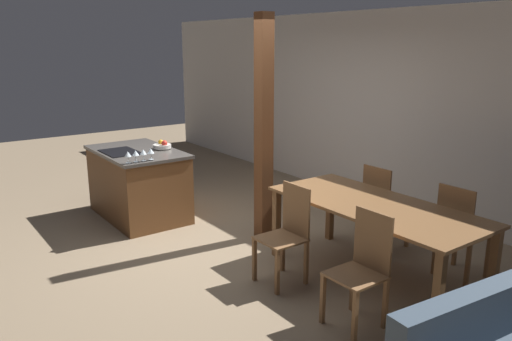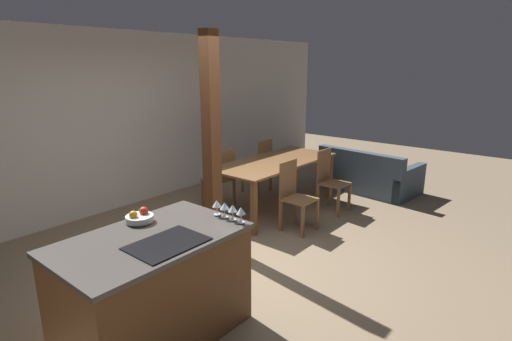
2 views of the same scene
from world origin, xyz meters
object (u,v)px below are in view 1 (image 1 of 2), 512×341
dining_chair_near_left (287,232)px  dining_chair_far_left (382,206)px  wine_glass_middle (136,153)px  wine_glass_near (128,154)px  kitchen_island (138,183)px  wine_glass_far (143,152)px  dining_chair_far_right (460,231)px  dining_chair_near_right (362,267)px  wine_glass_end (151,151)px  fruit_bowl (162,146)px  dining_table (375,213)px  timber_post (264,130)px

dining_chair_near_left → dining_chair_far_left: (0.00, 1.38, 0.00)m
wine_glass_middle → dining_chair_near_left: wine_glass_middle is taller
wine_glass_near → dining_chair_near_left: wine_glass_near is taller
kitchen_island → wine_glass_middle: size_ratio=10.76×
wine_glass_middle → wine_glass_far: same height
dining_chair_far_left → dining_chair_far_right: size_ratio=1.00×
wine_glass_far → dining_chair_near_right: 3.00m
dining_chair_near_left → dining_chair_far_left: size_ratio=1.00×
dining_chair_far_right → wine_glass_end: bearing=32.7°
wine_glass_near → wine_glass_far: (0.00, 0.19, 0.00)m
kitchen_island → dining_chair_near_left: bearing=8.6°
wine_glass_middle → dining_chair_near_right: wine_glass_middle is taller
kitchen_island → dining_chair_far_right: dining_chair_far_right is taller
dining_chair_near_left → wine_glass_middle: bearing=-160.9°
kitchen_island → wine_glass_near: size_ratio=10.76×
fruit_bowl → wine_glass_far: bearing=-43.4°
wine_glass_far → dining_table: bearing=27.6°
wine_glass_end → dining_chair_near_left: wine_glass_end is taller
wine_glass_middle → dining_table: (2.42, 1.36, -0.33)m
wine_glass_far → wine_glass_end: (0.00, 0.09, 0.00)m
fruit_bowl → dining_chair_far_right: 3.75m
wine_glass_end → dining_chair_near_left: bearing=14.0°
wine_glass_near → dining_table: 2.84m
wine_glass_near → dining_chair_near_right: wine_glass_near is taller
dining_table → dining_chair_near_right: 0.86m
wine_glass_middle → dining_chair_far_left: 2.87m
wine_glass_far → timber_post: size_ratio=0.05×
dining_chair_far_right → timber_post: 2.31m
fruit_bowl → timber_post: timber_post is taller
kitchen_island → dining_chair_far_left: bearing=34.3°
dining_chair_near_right → dining_table: bearing=124.6°
wine_glass_near → dining_chair_far_left: wine_glass_near is taller
kitchen_island → wine_glass_far: (0.65, -0.19, 0.56)m
dining_chair_near_left → dining_chair_far_right: 1.68m
fruit_bowl → wine_glass_near: size_ratio=1.73×
wine_glass_near → dining_table: size_ratio=0.06×
wine_glass_middle → dining_chair_far_left: wine_glass_middle is taller
kitchen_island → fruit_bowl: 0.60m
wine_glass_far → dining_chair_near_left: 2.09m
kitchen_island → dining_table: bearing=19.4°
wine_glass_far → dining_chair_near_right: wine_glass_far is taller
wine_glass_end → dining_table: bearing=25.8°
wine_glass_end → dining_chair_far_right: bearing=32.7°
wine_glass_far → dining_chair_far_right: wine_glass_far is taller
fruit_bowl → dining_chair_far_left: fruit_bowl is taller
dining_chair_near_left → timber_post: timber_post is taller
wine_glass_far → timber_post: 1.44m
fruit_bowl → wine_glass_end: 0.66m
kitchen_island → dining_table: (3.07, 1.08, 0.23)m
dining_table → dining_chair_far_right: 0.86m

